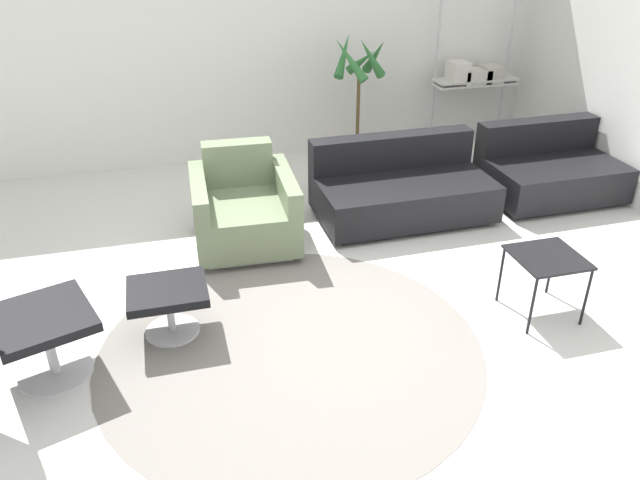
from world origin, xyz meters
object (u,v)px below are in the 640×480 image
Objects in this scene: potted_plant at (358,115)px; couch_low at (401,190)px; armchair_red at (244,211)px; shelf_unit at (475,75)px; ottoman at (168,299)px; side_table at (547,262)px; couch_second at (548,172)px.

couch_low is at bearing -89.61° from potted_plant.
armchair_red is 0.60× the size of couch_low.
shelf_unit reaches higher than armchair_red.
potted_plant is 0.78× the size of shelf_unit.
potted_plant is (1.44, 1.39, 0.28)m from armchair_red.
ottoman is at bearing -141.91° from shelf_unit.
armchair_red is at bearing 139.42° from side_table.
couch_low is at bearing 0.80° from couch_second.
side_table is at bearing -108.41° from shelf_unit.
couch_second is 1.60m from shelf_unit.
potted_plant is at bearing -38.91° from couch_second.
armchair_red is at bearing -136.00° from potted_plant.
couch_low is 1.74m from side_table.
ottoman is 3.88m from couch_second.
couch_second is at bearing -179.20° from couch_low.
potted_plant is at bearing -90.36° from couch_low.
armchair_red is 2.40m from side_table.
armchair_red reaches higher than side_table.
armchair_red is at bearing 59.24° from ottoman.
shelf_unit is (-0.09, 1.48, 0.58)m from couch_second.
couch_low is (2.12, 1.26, -0.02)m from ottoman.
side_table is at bearing -82.66° from potted_plant.
potted_plant is (2.11, 2.52, 0.30)m from ottoman.
armchair_red is at bearing -150.09° from shelf_unit.
ottoman is 0.54× the size of armchair_red.
couch_low is 2.18m from shelf_unit.
couch_second is at bearing -174.31° from armchair_red.
shelf_unit is at bearing 38.09° from ottoman.
shelf_unit is at bearing 71.59° from side_table.
potted_plant is 1.50m from shelf_unit.
side_table reaches higher than ottoman.
shelf_unit is at bearing 10.64° from potted_plant.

